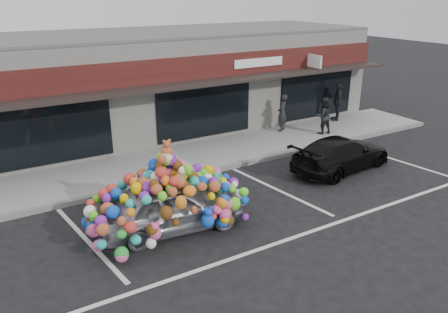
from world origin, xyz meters
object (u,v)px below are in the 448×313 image
black_sedan (341,154)px  pedestrian_c (337,102)px  pedestrian_b (323,116)px  pedestrian_a (282,113)px  toy_car (170,201)px

black_sedan → pedestrian_c: size_ratio=2.28×
black_sedan → pedestrian_b: bearing=-39.7°
black_sedan → pedestrian_b: size_ratio=2.60×
black_sedan → pedestrian_a: 4.41m
pedestrian_c → black_sedan: bearing=-4.9°
toy_car → pedestrian_c: 12.04m
toy_car → pedestrian_c: bearing=-58.9°
pedestrian_a → pedestrian_c: size_ratio=0.91×
black_sedan → toy_car: bearing=89.0°
pedestrian_b → pedestrian_c: bearing=-136.9°
pedestrian_a → toy_car: bearing=-3.0°
black_sedan → pedestrian_a: pedestrian_a is taller
toy_car → pedestrian_a: bearing=-50.3°
pedestrian_a → pedestrian_c: pedestrian_c is taller
pedestrian_a → pedestrian_b: 1.76m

